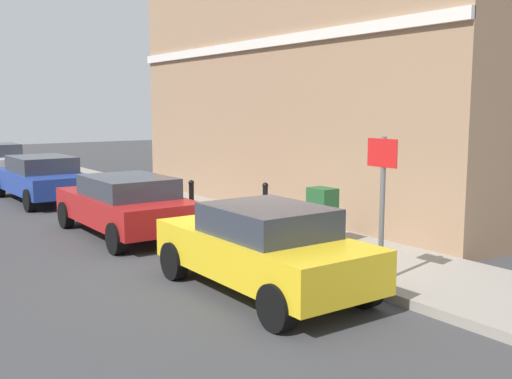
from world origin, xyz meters
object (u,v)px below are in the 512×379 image
at_px(car_blue, 42,178).
at_px(utility_cabinet, 322,218).
at_px(car_red, 126,204).
at_px(street_sign, 382,188).
at_px(car_yellow, 263,247).
at_px(bollard_far_kerb, 192,200).
at_px(bollard_near_cabinet, 265,203).

relative_size(car_blue, utility_cabinet, 3.92).
height_order(car_red, street_sign, street_sign).
bearing_deg(car_yellow, bollard_far_kerb, -16.47).
relative_size(car_red, street_sign, 1.86).
height_order(bollard_far_kerb, street_sign, street_sign).
bearing_deg(car_blue, bollard_near_cabinet, -161.12).
relative_size(car_red, bollard_near_cabinet, 4.11).
distance_m(car_red, bollard_far_kerb, 1.57).
bearing_deg(bollard_far_kerb, utility_cabinet, -73.09).
bearing_deg(bollard_far_kerb, car_red, 170.46).
bearing_deg(car_red, street_sign, -165.14).
height_order(utility_cabinet, street_sign, street_sign).
height_order(bollard_near_cabinet, bollard_far_kerb, same).
distance_m(bollard_near_cabinet, street_sign, 4.77).
bearing_deg(utility_cabinet, street_sign, -111.95).
bearing_deg(bollard_far_kerb, car_yellow, -106.85).
xyz_separation_m(utility_cabinet, bollard_far_kerb, (-1.05, 3.46, 0.02)).
xyz_separation_m(utility_cabinet, street_sign, (-1.00, -2.48, 0.98)).
height_order(car_yellow, car_red, car_yellow).
xyz_separation_m(car_red, utility_cabinet, (2.60, -3.72, -0.05)).
distance_m(car_yellow, bollard_near_cabinet, 4.41).
bearing_deg(car_yellow, car_blue, 1.25).
distance_m(utility_cabinet, street_sign, 2.85).
height_order(bollard_near_cabinet, street_sign, street_sign).
bearing_deg(bollard_far_kerb, car_blue, 104.58).
bearing_deg(utility_cabinet, car_red, 125.00).
bearing_deg(street_sign, utility_cabinet, 68.05).
relative_size(utility_cabinet, street_sign, 0.50).
distance_m(car_yellow, bollard_far_kerb, 5.15).
relative_size(car_yellow, bollard_near_cabinet, 3.83).
xyz_separation_m(car_yellow, utility_cabinet, (2.54, 1.47, -0.05)).
xyz_separation_m(car_blue, utility_cabinet, (2.72, -9.86, -0.06)).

